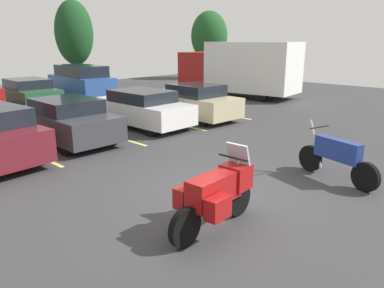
# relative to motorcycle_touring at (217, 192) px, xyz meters

# --- Properties ---
(ground) EXTENTS (44.00, 44.00, 0.10)m
(ground) POSITION_rel_motorcycle_touring_xyz_m (1.22, 0.99, -0.71)
(ground) COLOR #38383A
(motorcycle_touring) EXTENTS (2.14, 0.93, 1.42)m
(motorcycle_touring) POSITION_rel_motorcycle_touring_xyz_m (0.00, 0.00, 0.00)
(motorcycle_touring) COLOR black
(motorcycle_touring) RESTS_ON ground
(motorcycle_second) EXTENTS (0.81, 2.16, 1.31)m
(motorcycle_second) POSITION_rel_motorcycle_touring_xyz_m (3.70, -0.50, -0.09)
(motorcycle_second) COLOR black
(motorcycle_second) RESTS_ON ground
(parking_stripes) EXTENTS (16.96, 4.70, 0.01)m
(parking_stripes) POSITION_rel_motorcycle_touring_xyz_m (-0.32, 7.32, -0.66)
(parking_stripes) COLOR #EAE066
(parking_stripes) RESTS_ON ground
(car_charcoal) EXTENTS (1.82, 4.23, 1.41)m
(car_charcoal) POSITION_rel_motorcycle_touring_xyz_m (1.07, 7.30, 0.03)
(car_charcoal) COLOR #38383D
(car_charcoal) RESTS_ON ground
(car_white) EXTENTS (1.86, 4.34, 1.39)m
(car_white) POSITION_rel_motorcycle_touring_xyz_m (4.14, 7.30, 0.04)
(car_white) COLOR white
(car_white) RESTS_ON ground
(car_champagne) EXTENTS (2.00, 4.60, 1.46)m
(car_champagne) POSITION_rel_motorcycle_touring_xyz_m (6.56, 7.04, 0.04)
(car_champagne) COLOR #C1B289
(car_champagne) RESTS_ON ground
(car_far_green) EXTENTS (1.96, 4.57, 1.42)m
(car_far_green) POSITION_rel_motorcycle_touring_xyz_m (2.86, 14.54, 0.04)
(car_far_green) COLOR #235638
(car_far_green) RESTS_ON ground
(car_far_blue) EXTENTS (2.05, 4.58, 1.94)m
(car_far_blue) POSITION_rel_motorcycle_touring_xyz_m (5.66, 14.27, 0.32)
(car_far_blue) COLOR #2D519E
(car_far_blue) RESTS_ON ground
(box_truck) EXTENTS (3.30, 7.26, 3.11)m
(box_truck) POSITION_rel_motorcycle_touring_xyz_m (13.22, 9.47, 0.98)
(box_truck) COLOR #A51E19
(box_truck) RESTS_ON ground
(tree_left) EXTENTS (2.65, 2.65, 5.95)m
(tree_left) POSITION_rel_motorcycle_touring_xyz_m (9.36, 21.24, 3.04)
(tree_left) COLOR #4C3823
(tree_left) RESTS_ON ground
(tree_right) EXTENTS (3.10, 3.10, 5.62)m
(tree_right) POSITION_rel_motorcycle_touring_xyz_m (20.15, 18.00, 2.88)
(tree_right) COLOR #4C3823
(tree_right) RESTS_ON ground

